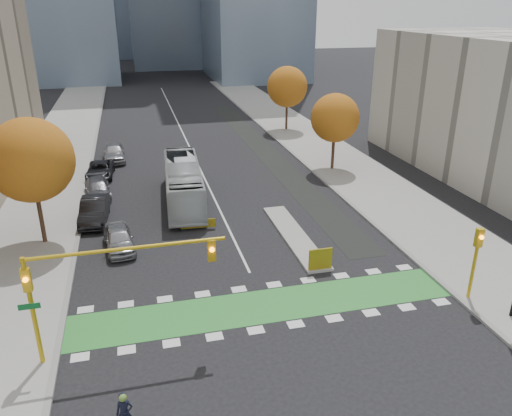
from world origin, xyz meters
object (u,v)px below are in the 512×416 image
traffic_signal_west (94,276)px  parked_car_d (100,170)px  hazard_board (320,259)px  parked_car_a (119,239)px  tree_west (31,160)px  parked_car_e (114,152)px  traffic_signal_east (476,253)px  parked_car_b (94,210)px  bus (183,183)px  parked_car_c (97,189)px  tree_east_near (335,118)px  tree_east_far (287,87)px

traffic_signal_west → parked_car_d: size_ratio=1.77×
hazard_board → parked_car_a: bearing=153.0°
tree_west → parked_car_e: bearing=76.9°
traffic_signal_east → parked_car_b: 24.97m
bus → parked_car_e: 13.95m
traffic_signal_east → parked_car_b: traffic_signal_east is taller
traffic_signal_west → parked_car_c: bearing=93.0°
tree_east_near → traffic_signal_east: bearing=-93.8°
traffic_signal_west → parked_car_b: 15.84m
bus → traffic_signal_west: bearing=-103.9°
traffic_signal_east → parked_car_a: traffic_signal_east is taller
parked_car_c → tree_west: bearing=-115.9°
hazard_board → traffic_signal_west: bearing=-158.5°
tree_east_far → parked_car_d: bearing=-148.7°
parked_car_b → parked_car_d: size_ratio=1.05×
parked_car_a → tree_east_far: bearing=48.4°
tree_west → tree_east_near: bearing=22.6°
tree_west → tree_east_far: 35.73m
hazard_board → parked_car_d: (-12.97, 20.76, -0.13)m
tree_east_near → bus: bearing=-161.3°
traffic_signal_east → parked_car_e: traffic_signal_east is taller
hazard_board → parked_car_b: size_ratio=0.28×
parked_car_a → parked_car_b: bearing=102.4°
tree_east_near → traffic_signal_west: bearing=-131.5°
parked_car_e → tree_west: bearing=-105.6°
traffic_signal_west → parked_car_d: 25.72m
tree_west → parked_car_b: tree_west is taller
tree_east_near → tree_east_far: 16.01m
parked_car_b → parked_car_c: (0.00, 5.00, -0.15)m
hazard_board → tree_west: tree_west is taller
tree_east_near → parked_car_b: 22.51m
parked_car_b → parked_car_d: (0.03, 10.00, -0.16)m
traffic_signal_west → parked_car_a: size_ratio=2.00×
tree_west → parked_car_c: tree_west is taller
hazard_board → tree_east_near: 19.93m
tree_west → parked_car_a: 7.08m
tree_east_far → parked_car_b: size_ratio=1.52×
tree_east_far → parked_car_c: tree_east_far is taller
traffic_signal_east → parked_car_b: bearing=141.6°
tree_east_near → hazard_board: bearing=-114.2°
bus → parked_car_b: bus is taller
parked_car_c → parked_car_e: (1.20, 10.00, 0.17)m
hazard_board → parked_car_e: (-11.80, 25.76, 0.05)m
parked_car_b → hazard_board: bearing=-36.0°
tree_east_near → parked_car_e: 21.72m
parked_car_a → parked_car_d: parked_car_a is taller
traffic_signal_east → parked_car_b: (-19.50, 15.47, -1.90)m
hazard_board → bus: 14.44m
tree_east_near → parked_car_b: (-21.00, -7.04, -4.03)m
parked_car_a → parked_car_e: 20.01m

